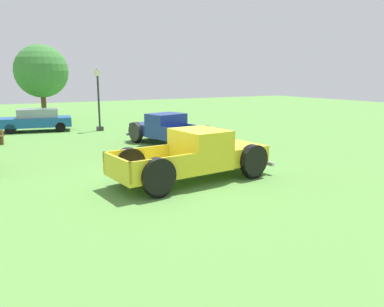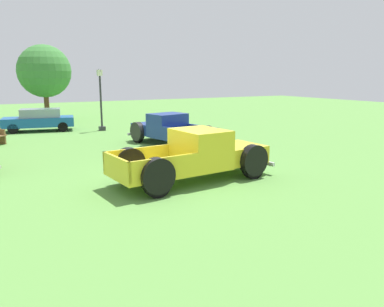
{
  "view_description": "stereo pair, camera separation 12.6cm",
  "coord_description": "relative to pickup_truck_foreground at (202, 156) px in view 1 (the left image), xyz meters",
  "views": [
    {
      "loc": [
        -5.45,
        -10.87,
        3.34
      ],
      "look_at": [
        0.46,
        -0.36,
        0.9
      ],
      "focal_mm": 36.04,
      "sensor_mm": 36.0,
      "label": 1
    },
    {
      "loc": [
        -5.34,
        -10.93,
        3.34
      ],
      "look_at": [
        0.46,
        -0.36,
        0.9
      ],
      "focal_mm": 36.04,
      "sensor_mm": 36.0,
      "label": 2
    }
  ],
  "objects": [
    {
      "name": "ground_plane",
      "position": [
        -0.85,
        0.32,
        -0.79
      ],
      "size": [
        80.0,
        80.0,
        0.0
      ],
      "primitive_type": "plane",
      "color": "#5B9342"
    },
    {
      "name": "pickup_truck_foreground",
      "position": [
        0.0,
        0.0,
        0.0
      ],
      "size": [
        5.55,
        2.53,
        1.65
      ],
      "color": "yellow",
      "rests_on": "ground_plane"
    },
    {
      "name": "pickup_truck_behind_left",
      "position": [
        1.78,
        6.5,
        -0.06
      ],
      "size": [
        2.86,
        5.27,
        1.53
      ],
      "color": "navy",
      "rests_on": "ground_plane"
    },
    {
      "name": "sedan_distant_a",
      "position": [
        -3.1,
        14.45,
        -0.07
      ],
      "size": [
        4.32,
        2.39,
        1.36
      ],
      "color": "#195699",
      "rests_on": "ground_plane"
    },
    {
      "name": "lamp_post_near",
      "position": [
        0.33,
        12.87,
        1.19
      ],
      "size": [
        0.36,
        0.36,
        3.76
      ],
      "color": "#2D2D33",
      "rests_on": "ground_plane"
    },
    {
      "name": "oak_tree_west",
      "position": [
        -1.8,
        20.02,
        2.87
      ],
      "size": [
        3.84,
        3.84,
        5.59
      ],
      "color": "brown",
      "rests_on": "ground_plane"
    }
  ]
}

